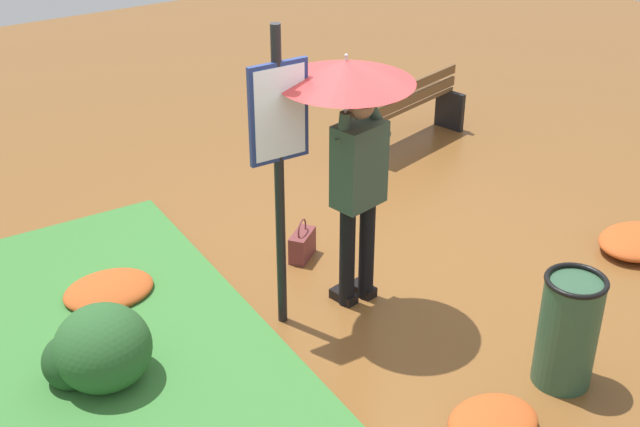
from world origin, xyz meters
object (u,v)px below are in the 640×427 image
(park_bench, at_px, (407,107))
(handbag, at_px, (302,245))
(trash_bin, at_px, (568,330))
(person_with_umbrella, at_px, (352,120))
(info_sign_post, at_px, (279,147))

(park_bench, bearing_deg, handbag, 34.15)
(trash_bin, bearing_deg, person_with_umbrella, -64.28)
(trash_bin, bearing_deg, park_bench, -111.70)
(person_with_umbrella, distance_m, park_bench, 3.41)
(park_bench, relative_size, trash_bin, 1.72)
(park_bench, height_order, trash_bin, trash_bin)
(info_sign_post, distance_m, trash_bin, 2.30)
(handbag, distance_m, park_bench, 2.69)
(person_with_umbrella, bearing_deg, handbag, -93.06)
(handbag, bearing_deg, person_with_umbrella, 86.94)
(info_sign_post, height_order, park_bench, info_sign_post)
(info_sign_post, distance_m, park_bench, 3.72)
(handbag, height_order, park_bench, park_bench)
(person_with_umbrella, xyz_separation_m, info_sign_post, (0.54, -0.07, -0.11))
(info_sign_post, relative_size, park_bench, 1.60)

